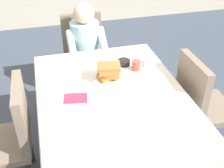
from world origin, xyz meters
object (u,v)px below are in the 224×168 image
plate_breakfast (109,78)px  chair_right_side (200,101)px  fork_left_of_plate (86,84)px  breakfast_stack (108,71)px  knife_right_of_plate (132,77)px  dining_table_main (112,104)px  chair_diner (84,51)px  diner_person (86,45)px  chair_left_side (12,133)px  bowl_butter (124,62)px  spoon_near_edge (118,102)px  cup_coffee (137,65)px

plate_breakfast → chair_right_side: bearing=-15.6°
chair_right_side → fork_left_of_plate: 0.98m
breakfast_stack → knife_right_of_plate: breakfast_stack is taller
breakfast_stack → knife_right_of_plate: size_ratio=1.05×
dining_table_main → fork_left_of_plate: (-0.16, 0.19, 0.09)m
breakfast_stack → knife_right_of_plate: (0.20, -0.02, -0.07)m
chair_right_side → plate_breakfast: size_ratio=3.32×
chair_diner → diner_person: 0.21m
chair_left_side → bowl_butter: size_ratio=8.45×
bowl_butter → spoon_near_edge: bowl_butter is taller
fork_left_of_plate → chair_left_side: bearing=100.4°
chair_diner → chair_left_side: size_ratio=1.00×
chair_right_side → dining_table_main: bearing=-90.0°
plate_breakfast → spoon_near_edge: (-0.01, -0.32, -0.01)m
knife_right_of_plate → spoon_near_edge: 0.36m
chair_diner → knife_right_of_plate: chair_diner is taller
breakfast_stack → fork_left_of_plate: size_ratio=1.17×
knife_right_of_plate → chair_left_side: bearing=98.1°
chair_right_side → cup_coffee: 0.62m
breakfast_stack → plate_breakfast: bearing=16.0°
chair_diner → chair_right_side: 1.41m
plate_breakfast → spoon_near_edge: size_ratio=1.87×
dining_table_main → chair_left_side: 0.78m
cup_coffee → spoon_near_edge: 0.49m
chair_left_side → chair_right_side: bearing=-90.0°
diner_person → knife_right_of_plate: (0.24, -0.83, 0.07)m
fork_left_of_plate → dining_table_main: bearing=-145.8°
chair_diner → spoon_near_edge: bearing=91.6°
bowl_butter → plate_breakfast: bearing=-133.2°
chair_left_side → spoon_near_edge: 0.82m
plate_breakfast → fork_left_of_plate: size_ratio=1.56×
chair_left_side → plate_breakfast: chair_left_side is taller
breakfast_stack → spoon_near_edge: 0.32m
breakfast_stack → chair_left_side: bearing=-165.4°
chair_diner → bowl_butter: bearing=107.1°
plate_breakfast → breakfast_stack: size_ratio=1.33×
chair_diner → chair_right_side: same height
chair_left_side → dining_table_main: bearing=-90.0°
diner_person → spoon_near_edge: bearing=91.8°
spoon_near_edge → diner_person: bearing=101.0°
dining_table_main → cup_coffee: 0.44m
dining_table_main → knife_right_of_plate: 0.30m
diner_person → plate_breakfast: size_ratio=4.00×
chair_left_side → bowl_butter: bearing=-67.5°
bowl_butter → chair_diner: bearing=107.1°
chair_right_side → bowl_butter: bearing=-126.0°
bowl_butter → diner_person: bearing=111.2°
dining_table_main → chair_right_side: 0.78m
fork_left_of_plate → knife_right_of_plate: same height
knife_right_of_plate → cup_coffee: bearing=-37.1°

